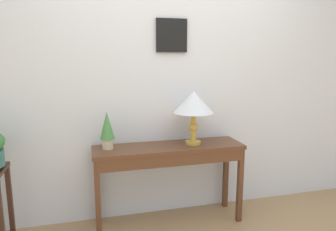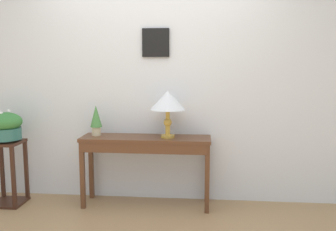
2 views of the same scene
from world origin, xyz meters
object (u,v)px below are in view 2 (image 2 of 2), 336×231
(table_lamp, at_px, (168,102))
(planter_bowl_wide, at_px, (5,126))
(console_table, at_px, (146,147))
(potted_plant_on_console, at_px, (96,119))
(pedestal_stand_left, at_px, (8,173))

(table_lamp, xyz_separation_m, planter_bowl_wide, (-1.70, -0.11, -0.26))
(console_table, relative_size, potted_plant_on_console, 4.17)
(potted_plant_on_console, relative_size, pedestal_stand_left, 0.47)
(table_lamp, bearing_deg, planter_bowl_wide, -176.42)
(console_table, bearing_deg, table_lamp, 5.82)
(console_table, relative_size, planter_bowl_wide, 3.76)
(console_table, distance_m, potted_plant_on_console, 0.61)
(table_lamp, xyz_separation_m, pedestal_stand_left, (-1.70, -0.11, -0.76))
(table_lamp, distance_m, potted_plant_on_console, 0.79)
(table_lamp, bearing_deg, console_table, -174.18)
(console_table, distance_m, pedestal_stand_left, 1.50)
(table_lamp, bearing_deg, pedestal_stand_left, -176.43)
(pedestal_stand_left, height_order, planter_bowl_wide, planter_bowl_wide)
(table_lamp, relative_size, pedestal_stand_left, 0.70)
(potted_plant_on_console, bearing_deg, planter_bowl_wide, -171.48)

